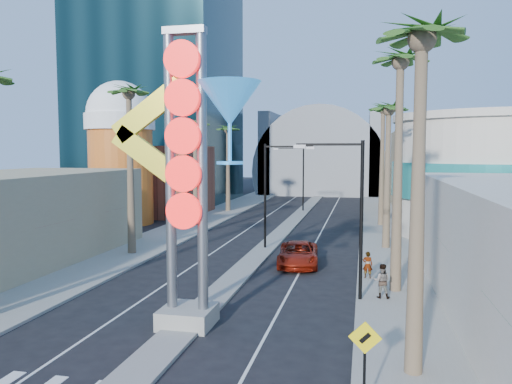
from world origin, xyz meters
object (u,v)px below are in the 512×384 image
at_px(pedestrian_b, 382,281).
at_px(neon_sign, 204,155).
at_px(red_pickup, 298,254).
at_px(pedestrian_a, 368,265).

bearing_deg(pedestrian_b, neon_sign, 40.07).
xyz_separation_m(red_pickup, pedestrian_b, (5.08, -6.73, 0.25)).
bearing_deg(red_pickup, pedestrian_a, -38.98).
relative_size(pedestrian_a, pedestrian_b, 0.90).
height_order(neon_sign, pedestrian_a, neon_sign).
distance_m(red_pickup, pedestrian_a, 5.29).
relative_size(red_pickup, pedestrian_b, 3.18).
relative_size(neon_sign, pedestrian_b, 7.28).
bearing_deg(pedestrian_a, pedestrian_b, 103.07).
height_order(neon_sign, red_pickup, neon_sign).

